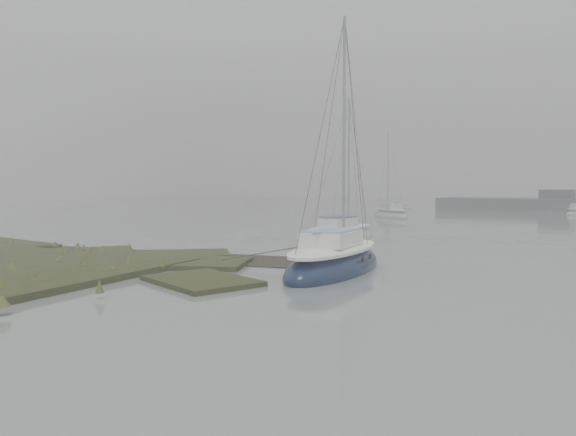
{
  "coord_description": "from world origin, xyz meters",
  "views": [
    {
      "loc": [
        10.45,
        -14.81,
        3.04
      ],
      "look_at": [
        1.2,
        4.17,
        1.8
      ],
      "focal_mm": 35.0,
      "sensor_mm": 36.0,
      "label": 1
    }
  ],
  "objects": [
    {
      "name": "sailboat_white",
      "position": [
        -0.42,
        14.14,
        0.26
      ],
      "size": [
        3.23,
        6.3,
        8.49
      ],
      "rotation": [
        0.0,
        0.0,
        -0.22
      ],
      "color": "silver",
      "rests_on": "ground"
    },
    {
      "name": "ground",
      "position": [
        0.0,
        30.0,
        0.0
      ],
      "size": [
        160.0,
        160.0,
        0.0
      ],
      "primitive_type": "plane",
      "color": "slate",
      "rests_on": "ground"
    },
    {
      "name": "sailboat_main",
      "position": [
        3.38,
        3.41,
        0.3
      ],
      "size": [
        2.31,
        6.93,
        9.76
      ],
      "rotation": [
        0.0,
        0.0,
        0.0
      ],
      "color": "#0D1832",
      "rests_on": "ground"
    },
    {
      "name": "sailboat_far_a",
      "position": [
        -4.03,
        37.14,
        0.27
      ],
      "size": [
        5.48,
        6.17,
        8.81
      ],
      "rotation": [
        0.0,
        0.0,
        0.67
      ],
      "color": "#A7ADAF",
      "rests_on": "ground"
    },
    {
      "name": "sailboat_far_c",
      "position": [
        -8.98,
        56.21,
        0.21
      ],
      "size": [
        4.88,
        1.82,
        6.78
      ],
      "rotation": [
        0.0,
        0.0,
        1.52
      ],
      "color": "#B6B9C0",
      "rests_on": "ground"
    }
  ]
}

